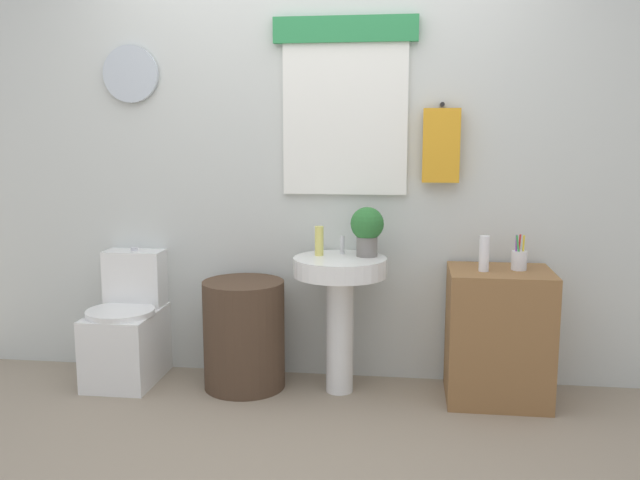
{
  "coord_description": "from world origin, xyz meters",
  "views": [
    {
      "loc": [
        0.54,
        -2.71,
        1.43
      ],
      "look_at": [
        0.08,
        0.8,
        0.85
      ],
      "focal_mm": 38.02,
      "sensor_mm": 36.0,
      "label": 1
    }
  ],
  "objects": [
    {
      "name": "pedestal_sink",
      "position": [
        0.18,
        0.85,
        0.56
      ],
      "size": [
        0.5,
        0.5,
        0.75
      ],
      "color": "white",
      "rests_on": "ground_plane"
    },
    {
      "name": "wooden_cabinet",
      "position": [
        1.03,
        0.85,
        0.35
      ],
      "size": [
        0.53,
        0.44,
        0.71
      ],
      "primitive_type": "cube",
      "color": "olive",
      "rests_on": "ground_plane"
    },
    {
      "name": "toilet",
      "position": [
        -1.05,
        0.88,
        0.29
      ],
      "size": [
        0.38,
        0.51,
        0.75
      ],
      "color": "white",
      "rests_on": "ground_plane"
    },
    {
      "name": "faucet",
      "position": [
        0.18,
        0.97,
        0.8
      ],
      "size": [
        0.03,
        0.03,
        0.1
      ],
      "primitive_type": "cylinder",
      "color": "silver",
      "rests_on": "pedestal_sink"
    },
    {
      "name": "back_wall",
      "position": [
        0.0,
        1.15,
        1.31
      ],
      "size": [
        4.4,
        0.18,
        2.6
      ],
      "color": "silver",
      "rests_on": "ground_plane"
    },
    {
      "name": "potted_plant",
      "position": [
        0.32,
        0.91,
        0.91
      ],
      "size": [
        0.18,
        0.18,
        0.27
      ],
      "color": "slate",
      "rests_on": "pedestal_sink"
    },
    {
      "name": "laundry_hamper",
      "position": [
        -0.35,
        0.85,
        0.3
      ],
      "size": [
        0.45,
        0.45,
        0.61
      ],
      "primitive_type": "cylinder",
      "color": "#4C3828",
      "rests_on": "ground_plane"
    },
    {
      "name": "toothbrush_cup",
      "position": [
        1.12,
        0.87,
        0.76
      ],
      "size": [
        0.08,
        0.08,
        0.19
      ],
      "color": "silver",
      "rests_on": "wooden_cabinet"
    },
    {
      "name": "ground_plane",
      "position": [
        0.0,
        0.0,
        0.0
      ],
      "size": [
        8.0,
        8.0,
        0.0
      ],
      "primitive_type": "plane",
      "color": "gray"
    },
    {
      "name": "lotion_bottle",
      "position": [
        0.93,
        0.81,
        0.8
      ],
      "size": [
        0.05,
        0.05,
        0.19
      ],
      "primitive_type": "cylinder",
      "color": "white",
      "rests_on": "wooden_cabinet"
    },
    {
      "name": "soap_bottle",
      "position": [
        0.06,
        0.9,
        0.83
      ],
      "size": [
        0.05,
        0.05,
        0.16
      ],
      "primitive_type": "cylinder",
      "color": "#DBD166",
      "rests_on": "pedestal_sink"
    }
  ]
}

